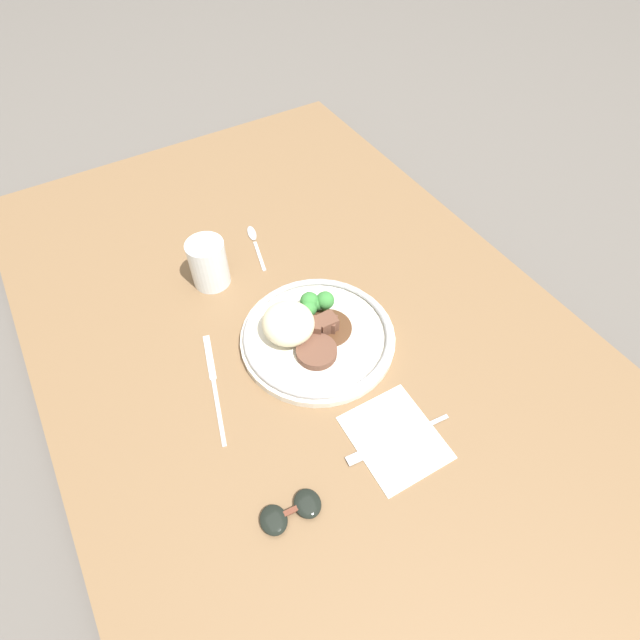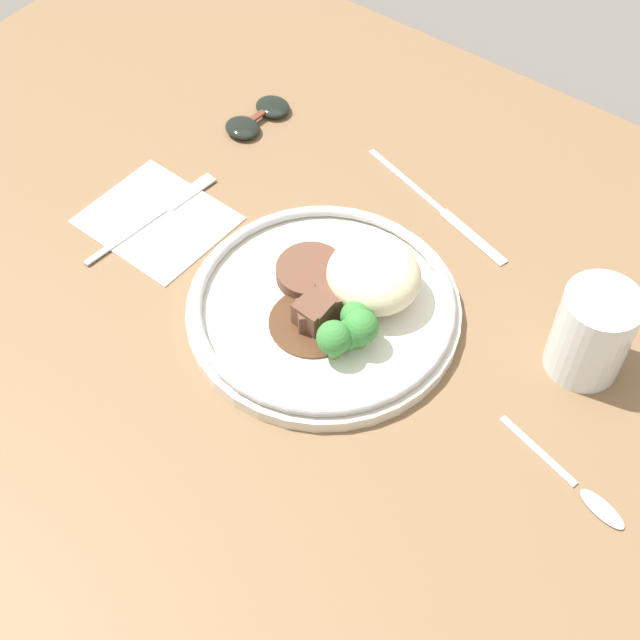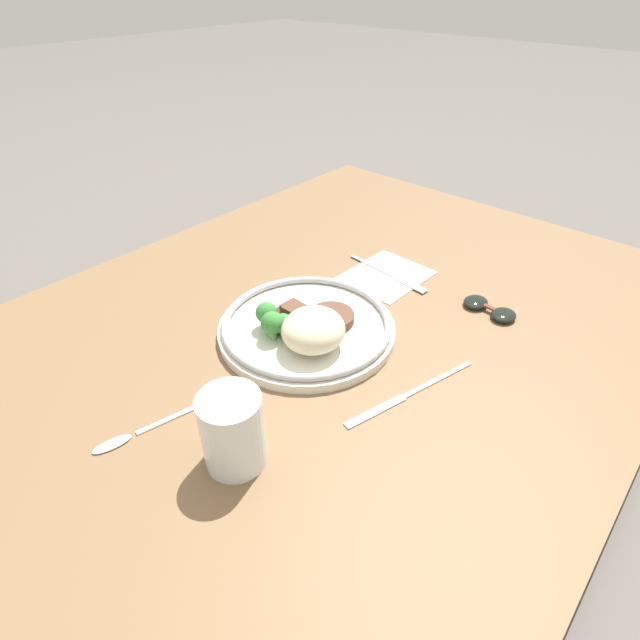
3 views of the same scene
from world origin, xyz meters
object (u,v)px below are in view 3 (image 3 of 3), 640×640
object	(u,v)px
fork	(394,276)
spoon	(127,438)
plate	(306,326)
knife	(407,395)
juice_glass	(233,434)
sunglasses	(489,308)

from	to	relation	value
fork	spoon	xyz separation A→B (m)	(0.55, -0.03, -0.00)
plate	knife	world-z (taller)	plate
spoon	knife	bearing A→B (deg)	156.76
juice_glass	knife	size ratio (longest dim) A/B	0.45
knife	spoon	bearing A→B (deg)	-21.45
fork	spoon	size ratio (longest dim) A/B	1.28
spoon	fork	bearing A→B (deg)	-169.54
fork	sunglasses	size ratio (longest dim) A/B	1.93
juice_glass	spoon	world-z (taller)	juice_glass
fork	knife	distance (m)	0.32
knife	sunglasses	world-z (taller)	sunglasses
plate	knife	size ratio (longest dim) A/B	1.28
juice_glass	knife	xyz separation A→B (m)	(-0.23, 0.10, -0.04)
knife	sunglasses	xyz separation A→B (m)	(-0.27, -0.01, 0.01)
fork	plate	bearing A→B (deg)	-84.71
juice_glass	knife	distance (m)	0.25
knife	sunglasses	bearing A→B (deg)	-162.96
plate	juice_glass	distance (m)	0.26
juice_glass	fork	bearing A→B (deg)	-168.34
spoon	plate	bearing A→B (deg)	-171.67
fork	knife	world-z (taller)	fork
knife	spoon	world-z (taller)	spoon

